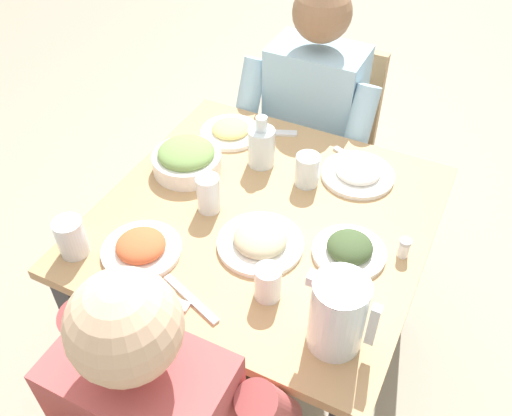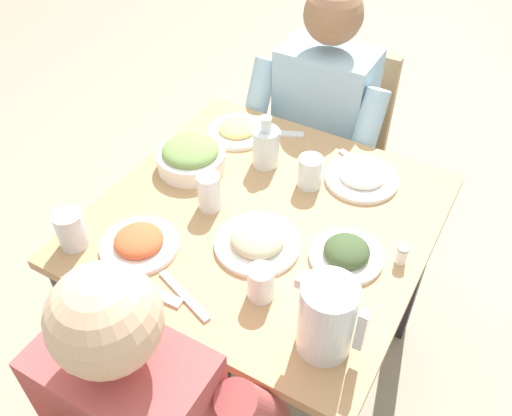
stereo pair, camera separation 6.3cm
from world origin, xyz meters
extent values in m
plane|color=#9E937F|center=(0.00, 0.00, 0.00)|extent=(8.00, 8.00, 0.00)
cube|color=tan|center=(0.00, 0.00, 0.74)|extent=(0.87, 0.87, 0.03)
cube|color=#232328|center=(-0.38, -0.38, 0.36)|extent=(0.06, 0.06, 0.73)
cube|color=#232328|center=(-0.38, 0.38, 0.36)|extent=(0.06, 0.06, 0.73)
cube|color=#232328|center=(0.38, 0.38, 0.36)|extent=(0.06, 0.06, 0.73)
cube|color=tan|center=(0.08, 0.81, 0.21)|extent=(0.04, 0.04, 0.42)
cube|color=tan|center=(-0.26, 0.81, 0.21)|extent=(0.04, 0.04, 0.42)
cube|color=tan|center=(0.08, 0.47, 0.21)|extent=(0.04, 0.04, 0.42)
cube|color=tan|center=(-0.26, 0.47, 0.21)|extent=(0.04, 0.04, 0.42)
cube|color=tan|center=(-0.09, 0.64, 0.43)|extent=(0.40, 0.40, 0.03)
cube|color=tan|center=(-0.09, 0.82, 0.65)|extent=(0.38, 0.04, 0.42)
sphere|color=#DBB28E|center=(0.05, -0.61, 1.06)|extent=(0.19, 0.19, 0.19)
cylinder|color=#473D33|center=(-0.04, -0.42, 0.41)|extent=(0.11, 0.38, 0.11)
cylinder|color=#473D33|center=(-0.04, -0.23, 0.22)|extent=(0.10, 0.10, 0.44)
cylinder|color=#B24C4C|center=(-0.15, -0.47, 0.72)|extent=(0.08, 0.23, 0.37)
cylinder|color=#473D33|center=(0.13, -0.23, 0.22)|extent=(0.10, 0.10, 0.44)
cylinder|color=#B24C4C|center=(0.25, -0.47, 0.72)|extent=(0.08, 0.23, 0.37)
cube|color=#9EC6E0|center=(-0.09, 0.61, 0.69)|extent=(0.32, 0.20, 0.50)
sphere|color=#936B4C|center=(-0.09, 0.61, 1.06)|extent=(0.19, 0.19, 0.19)
cylinder|color=#473D33|center=(-0.01, 0.42, 0.41)|extent=(0.11, 0.38, 0.11)
cylinder|color=#473D33|center=(-0.01, 0.23, 0.22)|extent=(0.10, 0.10, 0.44)
cylinder|color=#9EC6E0|center=(0.11, 0.47, 0.72)|extent=(0.08, 0.23, 0.37)
cylinder|color=#473D33|center=(-0.18, 0.42, 0.41)|extent=(0.11, 0.38, 0.11)
cylinder|color=#473D33|center=(-0.18, 0.23, 0.22)|extent=(0.10, 0.10, 0.44)
cylinder|color=#9EC6E0|center=(-0.29, 0.47, 0.72)|extent=(0.08, 0.23, 0.37)
cylinder|color=silver|center=(0.31, -0.29, 0.85)|extent=(0.12, 0.12, 0.19)
cube|color=silver|center=(0.38, -0.29, 0.86)|extent=(0.02, 0.02, 0.11)
cube|color=silver|center=(0.25, -0.29, 0.93)|extent=(0.04, 0.03, 0.02)
cylinder|color=white|center=(-0.29, 0.08, 0.78)|extent=(0.20, 0.20, 0.05)
ellipsoid|color=#759951|center=(-0.29, 0.08, 0.82)|extent=(0.17, 0.17, 0.06)
cylinder|color=white|center=(0.04, -0.11, 0.76)|extent=(0.22, 0.22, 0.01)
ellipsoid|color=#B7AD89|center=(0.04, -0.11, 0.78)|extent=(0.14, 0.14, 0.05)
cylinder|color=white|center=(0.18, 0.27, 0.76)|extent=(0.21, 0.21, 0.01)
ellipsoid|color=white|center=(0.18, 0.27, 0.78)|extent=(0.13, 0.13, 0.04)
cylinder|color=white|center=(0.26, -0.04, 0.76)|extent=(0.19, 0.19, 0.01)
ellipsoid|color=#3D512D|center=(0.26, -0.04, 0.78)|extent=(0.12, 0.12, 0.06)
cylinder|color=white|center=(-0.26, 0.29, 0.76)|extent=(0.19, 0.19, 0.01)
ellipsoid|color=#E0C670|center=(-0.26, 0.29, 0.78)|extent=(0.12, 0.12, 0.04)
cylinder|color=white|center=(-0.22, -0.26, 0.76)|extent=(0.20, 0.20, 0.01)
ellipsoid|color=#CC5B33|center=(-0.22, -0.26, 0.78)|extent=(0.13, 0.13, 0.05)
cylinder|color=silver|center=(-0.37, -0.33, 0.81)|extent=(0.07, 0.07, 0.10)
cylinder|color=silver|center=(0.13, -0.24, 0.80)|extent=(0.06, 0.06, 0.09)
cylinder|color=silver|center=(-0.14, -0.04, 0.81)|extent=(0.06, 0.06, 0.11)
cylinder|color=silver|center=(0.05, 0.17, 0.80)|extent=(0.07, 0.07, 0.10)
cylinder|color=silver|center=(-0.10, 0.20, 0.82)|extent=(0.08, 0.08, 0.12)
cylinder|color=#993333|center=(-0.10, 0.20, 0.79)|extent=(0.07, 0.07, 0.07)
cylinder|color=silver|center=(-0.10, 0.20, 0.90)|extent=(0.03, 0.03, 0.04)
cylinder|color=white|center=(0.38, 0.02, 0.78)|extent=(0.03, 0.03, 0.04)
cylinder|color=#B2B2B7|center=(0.38, 0.02, 0.81)|extent=(0.03, 0.03, 0.01)
cube|color=silver|center=(-0.10, -0.36, 0.76)|extent=(0.17, 0.03, 0.01)
cube|color=silver|center=(-0.03, -0.33, 0.76)|extent=(0.18, 0.08, 0.01)
cube|color=silver|center=(-0.14, 0.35, 0.76)|extent=(0.17, 0.09, 0.01)
cube|color=silver|center=(0.16, 0.33, 0.76)|extent=(0.18, 0.09, 0.01)
camera|label=1|loc=(0.45, -0.97, 1.79)|focal=38.37mm
camera|label=2|loc=(0.51, -0.94, 1.79)|focal=38.37mm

